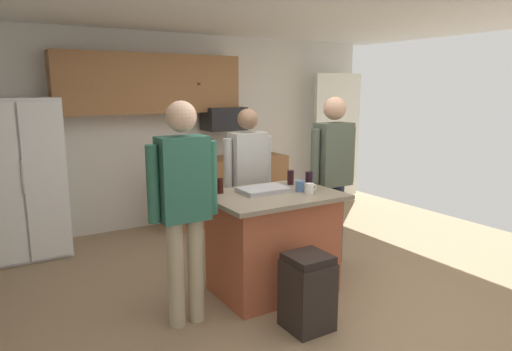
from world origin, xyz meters
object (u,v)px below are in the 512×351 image
object	(u,v)px
microwave_over_range	(224,119)
kitchen_island	(273,242)
mug_ceramic_white	(300,186)
person_elder_center	(248,175)
mug_blue_stoneware	(310,188)
glass_pilsner	(219,186)
trash_bin	(307,292)
refrigerator	(20,179)
glass_dark_ale	(309,180)
person_guest_left	(333,169)
tumbler_amber	(291,177)
serving_tray	(263,190)
person_guest_by_door	(184,198)

from	to	relation	value
microwave_over_range	kitchen_island	size ratio (longest dim) A/B	0.48
kitchen_island	mug_ceramic_white	distance (m)	0.58
person_elder_center	mug_blue_stoneware	xyz separation A→B (m)	(0.10, -0.94, 0.02)
mug_blue_stoneware	mug_ceramic_white	bearing A→B (deg)	99.54
glass_pilsner	trash_bin	xyz separation A→B (m)	(0.26, -0.98, -0.70)
refrigerator	glass_dark_ale	bearing A→B (deg)	-44.31
person_guest_left	person_elder_center	size ratio (longest dim) A/B	1.07
refrigerator	mug_blue_stoneware	world-z (taller)	refrigerator
kitchen_island	glass_dark_ale	size ratio (longest dim) A/B	7.10
mug_blue_stoneware	trash_bin	xyz separation A→B (m)	(-0.42, -0.54, -0.68)
person_elder_center	glass_pilsner	xyz separation A→B (m)	(-0.59, -0.50, 0.04)
mug_ceramic_white	trash_bin	xyz separation A→B (m)	(-0.40, -0.66, -0.68)
refrigerator	person_guest_left	distance (m)	3.43
kitchen_island	trash_bin	bearing A→B (deg)	-101.37
refrigerator	kitchen_island	bearing A→B (deg)	-49.65
kitchen_island	trash_bin	size ratio (longest dim) A/B	1.93
kitchen_island	glass_dark_ale	world-z (taller)	glass_dark_ale
person_guest_left	mug_ceramic_white	bearing A→B (deg)	9.81
tumbler_amber	kitchen_island	bearing A→B (deg)	-146.47
glass_pilsner	trash_bin	distance (m)	1.23
glass_dark_ale	serving_tray	xyz separation A→B (m)	(-0.44, 0.11, -0.06)
kitchen_island	mug_blue_stoneware	world-z (taller)	mug_blue_stoneware
microwave_over_range	person_guest_by_door	size ratio (longest dim) A/B	0.31
person_guest_by_door	glass_dark_ale	xyz separation A→B (m)	(1.32, 0.14, -0.02)
refrigerator	person_guest_left	xyz separation A→B (m)	(2.79, -1.99, 0.15)
mug_ceramic_white	serving_tray	xyz separation A→B (m)	(-0.31, 0.16, -0.03)
serving_tray	mug_ceramic_white	bearing A→B (deg)	-27.03
glass_dark_ale	glass_pilsner	distance (m)	0.85
person_guest_left	glass_dark_ale	bearing A→B (deg)	11.36
mug_ceramic_white	serving_tray	distance (m)	0.34
refrigerator	mug_blue_stoneware	size ratio (longest dim) A/B	14.88
microwave_over_range	tumbler_amber	bearing A→B (deg)	-99.37
refrigerator	mug_ceramic_white	xyz separation A→B (m)	(2.15, -2.28, 0.10)
tumbler_amber	trash_bin	bearing A→B (deg)	-118.01
person_elder_center	glass_dark_ale	distance (m)	0.81
refrigerator	microwave_over_range	distance (m)	2.66
refrigerator	kitchen_island	distance (m)	2.95
person_elder_center	glass_dark_ale	xyz separation A→B (m)	(0.22, -0.78, 0.06)
mug_ceramic_white	glass_pilsner	distance (m)	0.74
mug_blue_stoneware	glass_pilsner	world-z (taller)	glass_pilsner
microwave_over_range	glass_pilsner	size ratio (longest dim) A/B	4.18
tumbler_amber	glass_dark_ale	size ratio (longest dim) A/B	0.86
microwave_over_range	tumbler_amber	distance (m)	2.18
person_guest_by_door	trash_bin	size ratio (longest dim) A/B	2.92
refrigerator	mug_ceramic_white	size ratio (longest dim) A/B	14.05
mug_blue_stoneware	serving_tray	bearing A→B (deg)	139.84
microwave_over_range	person_guest_left	bearing A→B (deg)	-84.95
glass_pilsner	microwave_over_range	bearing A→B (deg)	61.66
serving_tray	person_guest_left	bearing A→B (deg)	7.95
refrigerator	person_elder_center	distance (m)	2.53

